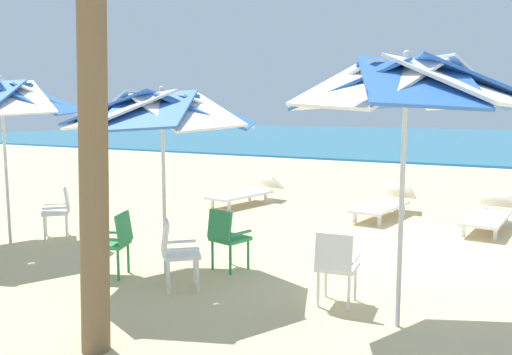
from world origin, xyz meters
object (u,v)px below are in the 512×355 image
object	(u,v)px
plastic_chair_2	(115,240)
plastic_chair_5	(59,209)
plastic_chair_0	(336,263)
beach_umbrella_1	(162,111)
beach_umbrella_0	(406,87)
sun_lounger_3	(246,192)
beach_umbrella_2	(2,99)
plastic_chair_1	(176,250)
sun_lounger_1	(488,214)
plastic_chair_3	(227,235)
sun_lounger_2	(384,204)

from	to	relation	value
plastic_chair_2	plastic_chair_5	xyz separation A→B (m)	(-2.40, 1.21, 0.00)
plastic_chair_0	beach_umbrella_1	bearing A→B (deg)	-179.63
beach_umbrella_0	plastic_chair_5	world-z (taller)	beach_umbrella_0
beach_umbrella_1	sun_lounger_3	distance (m)	5.74
beach_umbrella_0	plastic_chair_0	bearing A→B (deg)	161.75
beach_umbrella_1	beach_umbrella_2	bearing A→B (deg)	177.48
beach_umbrella_1	plastic_chair_2	bearing A→B (deg)	-148.46
beach_umbrella_2	plastic_chair_5	bearing A→B (deg)	62.00
beach_umbrella_0	plastic_chair_2	world-z (taller)	beach_umbrella_0
beach_umbrella_0	sun_lounger_3	xyz separation A→B (m)	(-4.80, 5.39, -2.17)
beach_umbrella_0	plastic_chair_1	distance (m)	3.34
beach_umbrella_1	plastic_chair_5	xyz separation A→B (m)	(-2.96, 0.87, -1.70)
sun_lounger_3	plastic_chair_2	bearing A→B (deg)	-79.02
beach_umbrella_2	plastic_chair_5	size ratio (longest dim) A/B	3.19
sun_lounger_1	plastic_chair_1	bearing A→B (deg)	-120.29
plastic_chair_0	plastic_chair_5	world-z (taller)	same
plastic_chair_3	sun_lounger_1	bearing A→B (deg)	56.11
sun_lounger_2	sun_lounger_3	xyz separation A→B (m)	(-3.25, -0.05, 0.00)
plastic_chair_1	sun_lounger_2	bearing A→B (deg)	78.31
beach_umbrella_1	plastic_chair_1	world-z (taller)	beach_umbrella_1
beach_umbrella_1	plastic_chair_1	bearing A→B (deg)	-39.22
plastic_chair_3	sun_lounger_2	size ratio (longest dim) A/B	0.39
plastic_chair_2	plastic_chair_3	xyz separation A→B (m)	(1.19, 0.92, 0.00)
plastic_chair_0	sun_lounger_3	size ratio (longest dim) A/B	0.39
plastic_chair_3	sun_lounger_1	world-z (taller)	plastic_chair_3
plastic_chair_1	sun_lounger_1	xyz separation A→B (m)	(3.15, 5.39, -0.22)
beach_umbrella_0	plastic_chair_0	world-z (taller)	beach_umbrella_0
beach_umbrella_1	plastic_chair_2	size ratio (longest dim) A/B	2.96
beach_umbrella_1	plastic_chair_3	bearing A→B (deg)	42.46
beach_umbrella_1	sun_lounger_1	bearing A→B (deg)	54.26
plastic_chair_2	plastic_chair_3	world-z (taller)	same
beach_umbrella_1	sun_lounger_1	xyz separation A→B (m)	(3.61, 5.01, -1.92)
beach_umbrella_0	plastic_chair_5	bearing A→B (deg)	169.81
plastic_chair_0	plastic_chair_1	size ratio (longest dim) A/B	1.00
beach_umbrella_0	beach_umbrella_2	xyz separation A→B (m)	(-6.51, 0.38, -0.07)
plastic_chair_1	sun_lounger_1	world-z (taller)	plastic_chair_1
plastic_chair_5	sun_lounger_3	bearing A→B (deg)	72.77
sun_lounger_2	beach_umbrella_2	bearing A→B (deg)	-134.45
plastic_chair_0	beach_umbrella_1	distance (m)	2.95
beach_umbrella_0	plastic_chair_3	bearing A→B (deg)	162.45
plastic_chair_1	sun_lounger_1	bearing A→B (deg)	59.71
plastic_chair_2	sun_lounger_1	distance (m)	6.79
beach_umbrella_1	sun_lounger_1	distance (m)	6.47
plastic_chair_0	beach_umbrella_2	distance (m)	6.05
plastic_chair_3	plastic_chair_5	size ratio (longest dim) A/B	1.00
plastic_chair_0	plastic_chair_3	distance (m)	1.87
plastic_chair_5	sun_lounger_2	bearing A→B (deg)	43.46
plastic_chair_2	sun_lounger_3	bearing A→B (deg)	100.98
sun_lounger_1	sun_lounger_3	distance (m)	5.24
beach_umbrella_0	sun_lounger_3	world-z (taller)	beach_umbrella_0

